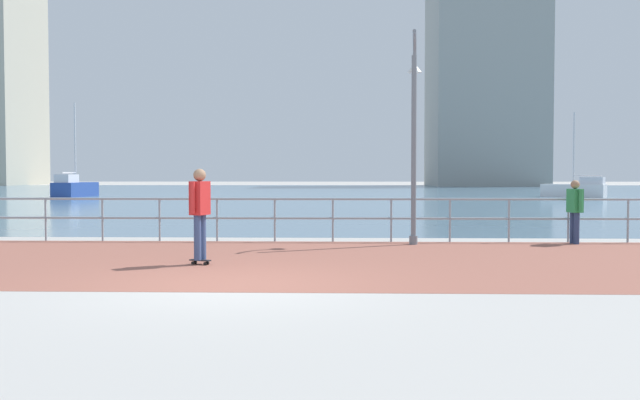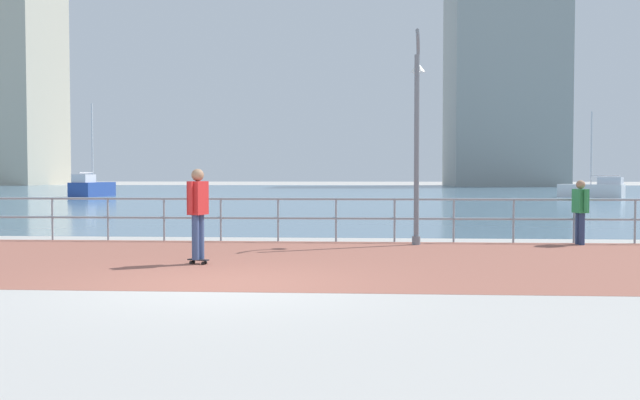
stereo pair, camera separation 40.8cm
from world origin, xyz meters
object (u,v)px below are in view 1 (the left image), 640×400
(bystander, at_px, (575,207))
(sailboat_ivory, at_px, (75,188))
(sailboat_gray, at_px, (576,189))
(lamppost, at_px, (414,126))
(skateboarder, at_px, (200,207))

(bystander, relative_size, sailboat_ivory, 0.22)
(sailboat_gray, height_order, sailboat_ivory, sailboat_ivory)
(lamppost, xyz_separation_m, sailboat_ivory, (-21.29, 33.33, -2.07))
(lamppost, xyz_separation_m, skateboarder, (-4.21, -3.82, -1.70))
(lamppost, relative_size, skateboarder, 2.88)
(skateboarder, bearing_deg, bystander, 26.12)
(skateboarder, xyz_separation_m, sailboat_gray, (19.40, 37.33, -0.45))
(lamppost, bearing_deg, skateboarder, -137.79)
(bystander, height_order, sailboat_gray, sailboat_gray)
(sailboat_gray, relative_size, sailboat_ivory, 0.88)
(sailboat_gray, bearing_deg, bystander, -108.89)
(bystander, distance_m, sailboat_gray, 35.34)
(lamppost, xyz_separation_m, sailboat_gray, (15.19, 33.51, -2.15))
(sailboat_ivory, bearing_deg, lamppost, -57.43)
(lamppost, height_order, sailboat_ivory, sailboat_ivory)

